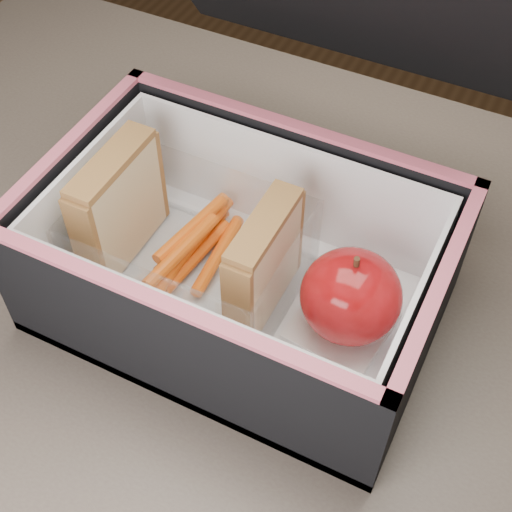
# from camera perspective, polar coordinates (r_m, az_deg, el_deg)

# --- Properties ---
(kitchen_table) EXTENTS (1.20, 0.80, 0.75)m
(kitchen_table) POSITION_cam_1_polar(r_m,az_deg,el_deg) (0.70, 2.87, -11.55)
(kitchen_table) COLOR brown
(kitchen_table) RESTS_ON ground
(lunch_bag) EXTENTS (0.34, 0.35, 0.30)m
(lunch_bag) POSITION_cam_1_polar(r_m,az_deg,el_deg) (0.60, -1.03, 0.56)
(lunch_bag) COLOR black
(lunch_bag) RESTS_ON kitchen_table
(plastic_tub) EXTENTS (0.19, 0.14, 0.08)m
(plastic_tub) POSITION_cam_1_polar(r_m,az_deg,el_deg) (0.62, -5.25, 0.74)
(plastic_tub) COLOR white
(plastic_tub) RESTS_ON lunch_bag
(sandwich_left) EXTENTS (0.03, 0.10, 0.11)m
(sandwich_left) POSITION_cam_1_polar(r_m,az_deg,el_deg) (0.64, -10.89, 4.00)
(sandwich_left) COLOR #D7BC81
(sandwich_left) RESTS_ON plastic_tub
(sandwich_right) EXTENTS (0.03, 0.09, 0.10)m
(sandwich_right) POSITION_cam_1_polar(r_m,az_deg,el_deg) (0.59, 0.64, -0.60)
(sandwich_right) COLOR #D7BC81
(sandwich_right) RESTS_ON plastic_tub
(carrot_sticks) EXTENTS (0.05, 0.13, 0.03)m
(carrot_sticks) POSITION_cam_1_polar(r_m,az_deg,el_deg) (0.65, -4.95, 0.79)
(carrot_sticks) COLOR #DC5613
(carrot_sticks) RESTS_ON plastic_tub
(paper_napkin) EXTENTS (0.08, 0.09, 0.01)m
(paper_napkin) POSITION_cam_1_polar(r_m,az_deg,el_deg) (0.62, 6.86, -5.53)
(paper_napkin) COLOR white
(paper_napkin) RESTS_ON lunch_bag
(red_apple) EXTENTS (0.09, 0.09, 0.09)m
(red_apple) POSITION_cam_1_polar(r_m,az_deg,el_deg) (0.58, 7.60, -3.21)
(red_apple) COLOR maroon
(red_apple) RESTS_ON paper_napkin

